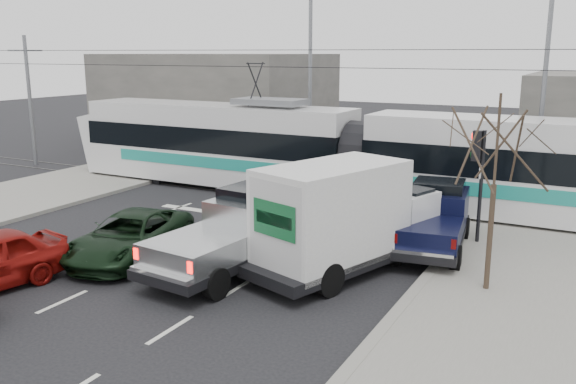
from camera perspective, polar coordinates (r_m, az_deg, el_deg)
The scene contains 14 objects.
ground at distance 17.46m, azimuth -9.19°, elevation -7.70°, with size 120.00×120.00×0.00m, color black.
sidewalk_right at distance 14.35m, azimuth 21.84°, elevation -12.91°, with size 6.00×60.00×0.15m, color gray.
rails at distance 25.78m, azimuth 4.22°, elevation -0.77°, with size 60.00×1.60×0.03m, color #33302D.
building_left at distance 42.51m, azimuth -6.71°, elevation 8.67°, with size 14.00×10.00×6.00m, color slate.
bare_tree at distance 15.83m, azimuth 18.95°, elevation 3.84°, with size 2.40×2.40×5.00m.
traffic_signal at distance 20.07m, azimuth 17.38°, elevation 2.70°, with size 0.44×0.44×3.60m.
street_lamp_near at distance 27.13m, azimuth 22.51°, elevation 9.88°, with size 2.38×0.25×9.00m.
street_lamp_far at distance 32.26m, azimuth 1.78°, elevation 11.17°, with size 2.38×0.25×9.00m.
catenary at distance 25.14m, azimuth 4.36°, elevation 7.83°, with size 60.00×0.20×7.00m.
tram at distance 25.17m, azimuth 6.78°, elevation 3.46°, with size 27.60×2.96×5.63m.
silver_pickup at distance 17.69m, azimuth -4.27°, elevation -3.50°, with size 2.73×6.34×2.23m.
box_truck at distance 17.16m, azimuth 5.38°, elevation -2.47°, with size 4.06×6.68×3.16m.
navy_pickup at distance 19.70m, azimuth 13.62°, elevation -2.37°, with size 2.46×5.15×2.08m.
green_car at distance 19.04m, azimuth -14.55°, elevation -4.03°, with size 2.27×4.92×1.37m, color black.
Camera 1 is at (9.95, -12.98, 6.11)m, focal length 38.00 mm.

